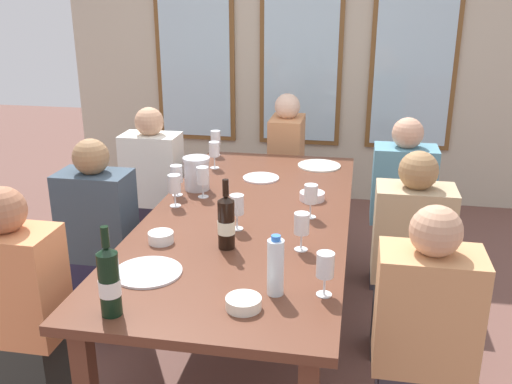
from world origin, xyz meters
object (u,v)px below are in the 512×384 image
object	(u,v)px
water_bottle	(276,267)
wine_glass_1	(214,150)
white_plate_1	(261,178)
wine_bottle_0	(226,222)
seated_person_1	(409,263)
seated_person_6	(286,169)
wine_glass_6	(203,177)
wine_glass_2	(311,195)
white_plate_2	(319,166)
wine_glass_5	(174,184)
seated_person_2	(154,192)
white_plate_0	(148,272)
tasting_bowl_1	(312,196)
metal_pitcher	(197,173)
tasting_bowl_2	(244,303)
wine_bottle_1	(109,281)
wine_glass_4	(302,224)
wine_glass_8	(216,138)
seated_person_3	(401,209)
dining_table	(249,226)
wine_glass_0	(176,175)
wine_glass_3	(325,267)
tasting_bowl_0	(161,237)
wine_glass_7	(237,206)
seated_person_4	(19,319)
seated_person_0	(99,243)

from	to	relation	value
water_bottle	wine_glass_1	bearing A→B (deg)	112.22
white_plate_1	wine_bottle_0	world-z (taller)	wine_bottle_0
seated_person_1	seated_person_6	xyz separation A→B (m)	(-0.82, 1.48, 0.00)
white_plate_1	wine_glass_6	size ratio (longest dim) A/B	1.27
wine_glass_2	white_plate_2	bearing A→B (deg)	91.49
water_bottle	wine_glass_5	world-z (taller)	water_bottle
wine_bottle_0	seated_person_2	bearing A→B (deg)	123.23
wine_glass_6	white_plate_0	bearing A→B (deg)	-88.77
tasting_bowl_1	wine_glass_5	bearing A→B (deg)	-162.43
metal_pitcher	tasting_bowl_2	bearing A→B (deg)	-66.97
wine_bottle_1	wine_glass_4	distance (m)	0.89
white_plate_1	metal_pitcher	xyz separation A→B (m)	(-0.33, -0.26, 0.09)
seated_person_1	wine_bottle_1	bearing A→B (deg)	-136.81
wine_bottle_1	seated_person_6	world-z (taller)	seated_person_6
wine_glass_8	seated_person_1	size ratio (longest dim) A/B	0.16
seated_person_2	seated_person_3	world-z (taller)	same
tasting_bowl_1	seated_person_1	xyz separation A→B (m)	(0.52, -0.25, -0.24)
dining_table	seated_person_3	size ratio (longest dim) A/B	2.07
wine_glass_5	wine_glass_0	bearing A→B (deg)	104.23
wine_glass_3	wine_glass_6	bearing A→B (deg)	127.31
tasting_bowl_1	wine_glass_6	size ratio (longest dim) A/B	0.79
tasting_bowl_0	white_plate_2	bearing A→B (deg)	65.07
white_plate_0	wine_glass_7	world-z (taller)	wine_glass_7
tasting_bowl_0	seated_person_6	distance (m)	1.95
wine_glass_4	seated_person_4	xyz separation A→B (m)	(-1.13, -0.44, -0.34)
seated_person_0	seated_person_4	xyz separation A→B (m)	(0.00, -0.77, 0.00)
metal_pitcher	seated_person_2	size ratio (longest dim) A/B	0.17
white_plate_2	tasting_bowl_2	bearing A→B (deg)	-94.16
wine_bottle_1	tasting_bowl_2	world-z (taller)	wine_bottle_1
metal_pitcher	wine_glass_6	size ratio (longest dim) A/B	1.09
wine_glass_2	wine_glass_6	distance (m)	0.64
seated_person_3	metal_pitcher	bearing A→B (deg)	-159.18
wine_bottle_1	seated_person_0	bearing A→B (deg)	118.13
wine_bottle_0	metal_pitcher	bearing A→B (deg)	115.08
wine_glass_7	wine_glass_8	world-z (taller)	same
seated_person_4	wine_glass_0	bearing A→B (deg)	70.00
white_plate_2	wine_glass_6	xyz separation A→B (m)	(-0.59, -0.71, 0.11)
wine_bottle_0	wine_bottle_1	distance (m)	0.67
wine_glass_3	seated_person_0	size ratio (longest dim) A/B	0.16
white_plate_2	white_plate_0	bearing A→B (deg)	-109.34
wine_glass_7	wine_bottle_1	bearing A→B (deg)	-108.39
wine_bottle_0	seated_person_4	world-z (taller)	seated_person_4
wine_bottle_0	wine_glass_2	distance (m)	0.54
dining_table	wine_glass_7	size ratio (longest dim) A/B	13.19
wine_glass_1	wine_glass_2	world-z (taller)	same
wine_glass_5	seated_person_3	xyz separation A→B (m)	(1.23, 0.74, -0.34)
white_plate_2	tasting_bowl_2	size ratio (longest dim) A/B	2.12
seated_person_4	tasting_bowl_1	bearing A→B (deg)	43.94
wine_glass_8	wine_bottle_1	bearing A→B (deg)	-85.99
metal_pitcher	wine_glass_8	xyz separation A→B (m)	(-0.07, 0.72, 0.03)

